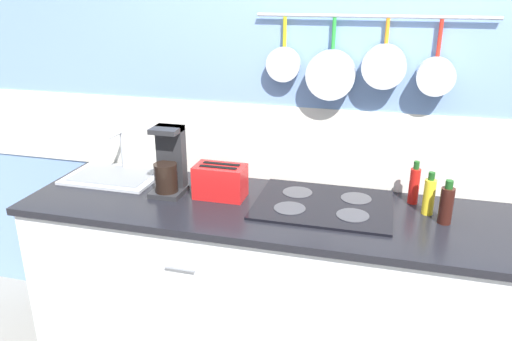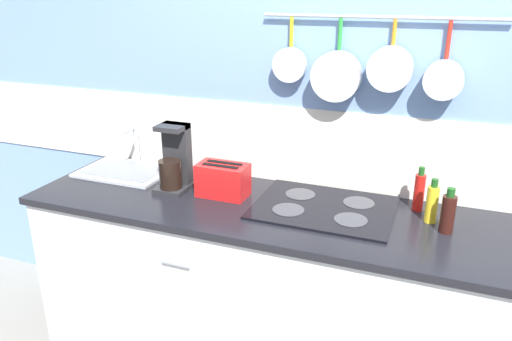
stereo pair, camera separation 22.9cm
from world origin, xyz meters
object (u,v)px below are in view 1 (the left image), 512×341
at_px(toaster, 220,181).
at_px(bottle_sesame_oil, 429,196).
at_px(coffee_maker, 169,166).
at_px(bottle_vinegar, 414,185).
at_px(bottle_olive_oil, 446,204).

bearing_deg(toaster, bottle_sesame_oil, 3.69).
distance_m(coffee_maker, bottle_vinegar, 1.18).
bearing_deg(coffee_maker, bottle_vinegar, 8.70).
relative_size(toaster, bottle_sesame_oil, 1.30).
height_order(bottle_sesame_oil, bottle_olive_oil, bottle_sesame_oil).
distance_m(toaster, bottle_vinegar, 0.92).
height_order(coffee_maker, bottle_vinegar, coffee_maker).
bearing_deg(toaster, coffee_maker, -177.94).
relative_size(bottle_sesame_oil, bottle_olive_oil, 1.01).
bearing_deg(bottle_sesame_oil, bottle_vinegar, 119.96).
relative_size(toaster, bottle_vinegar, 1.24).
bearing_deg(bottle_olive_oil, bottle_vinegar, 124.78).
height_order(bottle_vinegar, bottle_olive_oil, bottle_vinegar).
bearing_deg(bottle_vinegar, bottle_olive_oil, -55.22).
bearing_deg(bottle_olive_oil, bottle_sesame_oil, 130.55).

